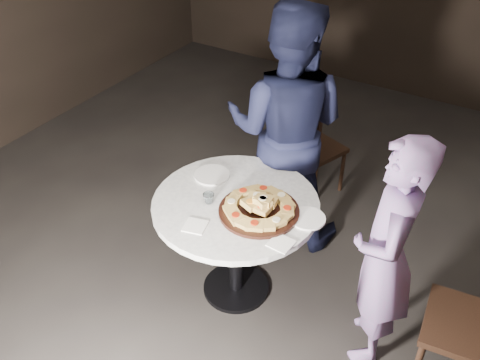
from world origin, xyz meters
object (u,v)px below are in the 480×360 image
at_px(serving_board, 259,211).
at_px(diner_teal, 385,256).
at_px(chair_far, 310,145).
at_px(focaccia_pile, 260,206).
at_px(table, 236,220).
at_px(water_glass, 209,198).
at_px(diner_navy, 286,128).

xyz_separation_m(serving_board, diner_teal, (0.75, 0.06, -0.03)).
xyz_separation_m(chair_far, diner_teal, (0.99, -1.20, 0.27)).
distance_m(focaccia_pile, chair_far, 1.32).
height_order(table, chair_far, chair_far).
distance_m(water_glass, diner_navy, 0.83).
distance_m(focaccia_pile, diner_teal, 0.75).
bearing_deg(focaccia_pile, diner_teal, 4.40).
relative_size(serving_board, diner_teal, 0.32).
xyz_separation_m(serving_board, chair_far, (-0.24, 1.26, -0.31)).
height_order(chair_far, diner_teal, diner_teal).
relative_size(serving_board, chair_far, 0.59).
distance_m(table, diner_navy, 0.78).
height_order(table, serving_board, serving_board).
height_order(table, water_glass, water_glass).
distance_m(table, serving_board, 0.23).
xyz_separation_m(focaccia_pile, water_glass, (-0.31, -0.08, -0.02)).
bearing_deg(water_glass, focaccia_pile, 14.14).
height_order(serving_board, chair_far, chair_far).
relative_size(table, chair_far, 1.59).
bearing_deg(diner_navy, chair_far, -100.73).
height_order(water_glass, diner_navy, diner_navy).
height_order(chair_far, diner_navy, diner_navy).
xyz_separation_m(chair_far, diner_navy, (0.03, -0.52, 0.43)).
xyz_separation_m(serving_board, focaccia_pile, (0.00, 0.00, 0.04)).
height_order(diner_navy, diner_teal, diner_navy).
bearing_deg(serving_board, diner_teal, 4.44).
bearing_deg(chair_far, serving_board, 121.33).
bearing_deg(chair_far, water_glass, 107.85).
bearing_deg(diner_teal, water_glass, -99.12).
bearing_deg(water_glass, diner_navy, 83.85).
bearing_deg(focaccia_pile, serving_board, -169.46).
bearing_deg(focaccia_pile, water_glass, -165.86).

